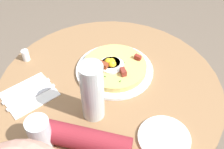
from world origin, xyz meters
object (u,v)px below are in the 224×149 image
breakfast_pizza (114,67)px  fork (32,97)px  pizza_plate (115,70)px  water_glass (40,133)px  dining_table (110,115)px  knife (27,91)px  salt_shaker (26,55)px  water_bottle (92,92)px  bread_plate (164,138)px

breakfast_pizza → fork: breakfast_pizza is taller
pizza_plate → water_glass: 0.38m
breakfast_pizza → dining_table: bearing=-111.5°
pizza_plate → dining_table: bearing=-113.0°
dining_table → knife: 0.34m
breakfast_pizza → knife: bearing=-170.0°
dining_table → salt_shaker: bearing=148.1°
knife → water_bottle: size_ratio=0.85×
dining_table → water_bottle: size_ratio=3.82×
breakfast_pizza → fork: size_ratio=1.33×
salt_shaker → breakfast_pizza: bearing=-19.7°
breakfast_pizza → water_glass: 0.37m
knife → water_bottle: bearing=-60.1°
pizza_plate → water_bottle: 0.23m
pizza_plate → bread_plate: 0.33m
knife → water_bottle: water_bottle is taller
breakfast_pizza → bread_plate: bearing=-71.4°
bread_plate → water_bottle: size_ratio=0.76×
water_bottle → pizza_plate: bearing=62.1°
breakfast_pizza → bread_plate: (0.10, -0.31, -0.02)m
dining_table → fork: bearing=-176.3°
dining_table → pizza_plate: (0.03, 0.07, 0.18)m
water_glass → fork: bearing=102.9°
dining_table → water_bottle: 0.31m
fork → water_bottle: 0.25m
bread_plate → water_glass: size_ratio=1.49×
dining_table → breakfast_pizza: bearing=68.5°
water_glass → knife: bearing=105.7°
pizza_plate → knife: size_ratio=1.61×
dining_table → knife: (-0.29, 0.01, 0.18)m
bread_plate → pizza_plate: bearing=108.1°
bread_plate → water_glass: (-0.36, 0.04, 0.05)m
fork → water_glass: water_glass is taller
fork → water_bottle: (0.20, -0.10, 0.10)m
water_glass → salt_shaker: water_glass is taller
dining_table → breakfast_pizza: (0.03, 0.07, 0.20)m
pizza_plate → water_bottle: bearing=-117.9°
bread_plate → knife: bread_plate is taller
breakfast_pizza → water_glass: water_glass is taller
breakfast_pizza → salt_shaker: (-0.33, 0.12, -0.00)m
dining_table → fork: size_ratio=4.49×
breakfast_pizza → water_bottle: size_ratio=1.13×
fork → dining_table: bearing=-26.7°
water_bottle → dining_table: bearing=59.2°
breakfast_pizza → pizza_plate: bearing=17.1°
knife → salt_shaker: 0.18m
bread_plate → salt_shaker: salt_shaker is taller
pizza_plate → water_bottle: water_bottle is taller
fork → water_bottle: size_ratio=0.85×
bread_plate → breakfast_pizza: bearing=108.6°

